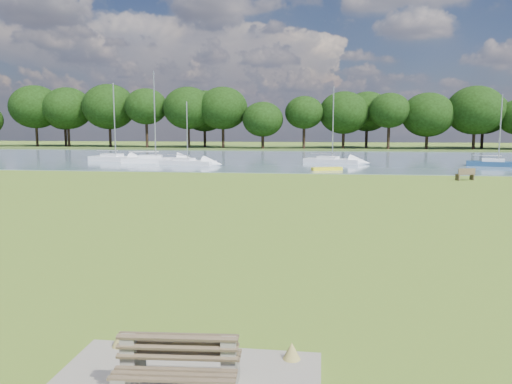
# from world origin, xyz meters

# --- Properties ---
(ground) EXTENTS (220.00, 220.00, 0.00)m
(ground) POSITION_xyz_m (0.00, 0.00, 0.00)
(ground) COLOR olive
(river) EXTENTS (220.00, 40.00, 0.10)m
(river) POSITION_xyz_m (0.00, 42.00, 0.00)
(river) COLOR slate
(river) RESTS_ON ground
(far_bank) EXTENTS (220.00, 20.00, 0.40)m
(far_bank) POSITION_xyz_m (0.00, 72.00, 0.00)
(far_bank) COLOR #4C6626
(far_bank) RESTS_ON ground
(bench_pair) EXTENTS (1.86, 1.18, 0.97)m
(bench_pair) POSITION_xyz_m (-0.00, -14.00, 0.49)
(bench_pair) COLOR gray
(bench_pair) RESTS_ON concrete_pad
(riverbank_bench) EXTENTS (1.55, 1.02, 0.92)m
(riverbank_bench) POSITION_xyz_m (12.82, 18.39, 0.46)
(riverbank_bench) COLOR brown
(riverbank_bench) RESTS_ON ground
(kayak) EXTENTS (2.88, 1.62, 0.28)m
(kayak) POSITION_xyz_m (2.53, 25.19, 0.19)
(kayak) COLOR yellow
(kayak) RESTS_ON river
(tree_line) EXTENTS (145.64, 9.17, 11.09)m
(tree_line) POSITION_xyz_m (1.21, 68.00, 6.63)
(tree_line) COLOR black
(tree_line) RESTS_ON far_bank
(sailboat_0) EXTENTS (6.14, 3.22, 7.17)m
(sailboat_0) POSITION_xyz_m (19.56, 31.99, 0.50)
(sailboat_0) COLOR navy
(sailboat_0) RESTS_ON river
(sailboat_1) EXTENTS (6.44, 3.85, 8.22)m
(sailboat_1) POSITION_xyz_m (3.11, 34.29, 0.50)
(sailboat_1) COLOR white
(sailboat_1) RESTS_ON river
(sailboat_2) EXTENTS (7.48, 3.42, 9.96)m
(sailboat_2) POSITION_xyz_m (-16.21, 32.26, 0.57)
(sailboat_2) COLOR white
(sailboat_2) RESTS_ON river
(sailboat_3) EXTENTS (6.24, 3.20, 6.55)m
(sailboat_3) POSITION_xyz_m (-11.97, 30.06, 0.46)
(sailboat_3) COLOR white
(sailboat_3) RESTS_ON river
(sailboat_5) EXTENTS (6.71, 3.23, 8.84)m
(sailboat_5) POSITION_xyz_m (-21.55, 33.98, 0.57)
(sailboat_5) COLOR white
(sailboat_5) RESTS_ON river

